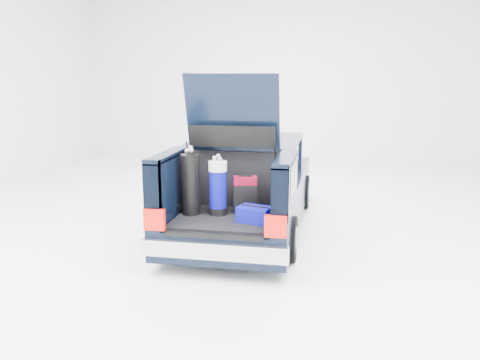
% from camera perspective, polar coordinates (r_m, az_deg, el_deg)
% --- Properties ---
extents(ground, '(14.00, 14.00, 0.00)m').
position_cam_1_polar(ground, '(8.26, 0.66, -5.43)').
color(ground, white).
rests_on(ground, ground).
extents(car, '(1.87, 4.65, 2.47)m').
position_cam_1_polar(car, '(8.19, 0.80, -0.71)').
color(car, black).
rests_on(car, ground).
extents(red_suitcase, '(0.35, 0.27, 0.52)m').
position_cam_1_polar(red_suitcase, '(6.91, 0.57, -1.62)').
color(red_suitcase, maroon).
rests_on(red_suitcase, car).
extents(black_golf_bag, '(0.30, 0.32, 0.91)m').
position_cam_1_polar(black_golf_bag, '(6.79, -5.59, -0.44)').
color(black_golf_bag, black).
rests_on(black_golf_bag, car).
extents(blue_golf_bag, '(0.26, 0.26, 0.82)m').
position_cam_1_polar(blue_golf_bag, '(6.76, -2.50, -0.83)').
color(blue_golf_bag, black).
rests_on(blue_golf_bag, car).
extents(blue_duffel, '(0.48, 0.38, 0.22)m').
position_cam_1_polar(blue_duffel, '(6.47, 1.67, -3.87)').
color(blue_duffel, '#060580').
rests_on(blue_duffel, car).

